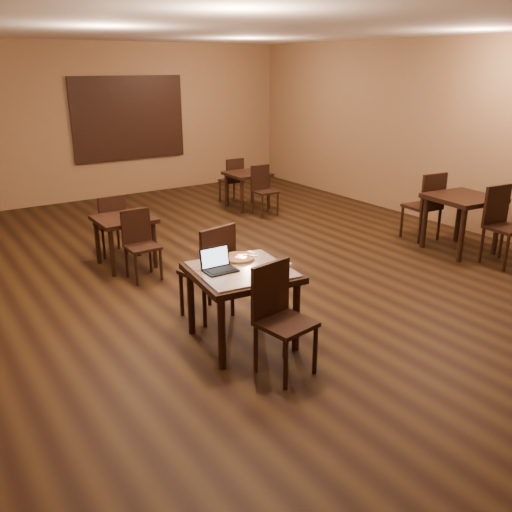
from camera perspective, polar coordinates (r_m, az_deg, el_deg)
ground at (r=7.28m, az=-1.58°, el=-1.18°), size 10.00×10.00×0.00m
wall_back at (r=11.41m, az=-15.67°, el=13.42°), size 8.00×0.02×3.00m
wall_right at (r=9.63m, az=19.32°, el=12.06°), size 0.02×10.00×3.00m
ceiling at (r=6.83m, az=-1.83°, el=23.09°), size 8.00×10.00×0.02m
mural at (r=11.54m, az=-13.22°, el=13.94°), size 2.34×0.05×1.64m
tiled_table at (r=5.12m, az=-1.51°, el=-2.41°), size 1.02×1.02×0.76m
chair_main_near at (r=4.70m, az=2.42°, el=-5.94°), size 0.49×0.49×0.99m
chair_main_far at (r=5.65m, az=-4.70°, el=-1.14°), size 0.53×0.53×1.04m
laptop at (r=5.05m, az=-4.04°, el=-0.89°), size 0.30×0.24×0.20m
plate at (r=5.06m, az=1.67°, el=-1.35°), size 0.27×0.27×0.01m
pizza_slice at (r=5.06m, az=1.67°, el=-1.21°), size 0.22×0.22×0.02m
pizza_pan at (r=5.34m, az=-1.83°, el=-0.28°), size 0.33×0.33×0.01m
pizza_whole at (r=5.33m, az=-1.83°, el=-0.14°), size 0.32×0.32×0.02m
spatula at (r=5.32m, az=-1.53°, el=-0.06°), size 0.25×0.28×0.01m
napkin_roll at (r=5.19m, az=3.03°, el=-0.71°), size 0.07×0.18×0.04m
other_table_a at (r=10.19m, az=-0.93°, el=8.15°), size 0.74×0.74×0.68m
other_table_a_chair_near at (r=9.79m, az=0.73°, el=7.27°), size 0.39×0.39×0.88m
other_table_a_chair_far at (r=10.63m, az=-2.46°, el=8.23°), size 0.39×0.39×0.88m
other_table_b at (r=7.38m, az=-13.70°, el=3.14°), size 0.73×0.73×0.68m
other_table_b_chair_near at (r=6.94m, az=-12.15°, el=1.64°), size 0.38×0.38×0.88m
other_table_b_chair_far at (r=7.86m, az=-15.00°, el=3.51°), size 0.38×0.38×0.88m
other_table_c at (r=8.28m, az=20.93°, el=5.00°), size 0.96×0.96×0.82m
other_table_c_chair_near at (r=7.99m, az=24.45°, el=3.41°), size 0.50×0.50×1.06m
other_table_c_chair_far at (r=8.65m, az=17.54°, el=5.40°), size 0.50×0.50×1.06m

